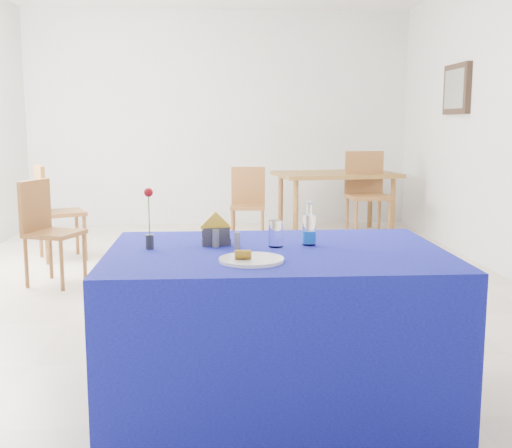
{
  "coord_description": "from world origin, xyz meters",
  "views": [
    {
      "loc": [
        -0.07,
        -5.07,
        1.36
      ],
      "look_at": [
        0.11,
        -2.32,
        0.92
      ],
      "focal_mm": 45.0,
      "sensor_mm": 36.0,
      "label": 1
    }
  ],
  "objects": [
    {
      "name": "plate",
      "position": [
        0.09,
        -2.35,
        0.77
      ],
      "size": [
        0.29,
        0.29,
        0.01
      ],
      "primitive_type": "cylinder",
      "color": "white",
      "rests_on": "blue_table"
    },
    {
      "name": "chair_win_b",
      "position": [
        -1.67,
        1.3,
        0.55
      ],
      "size": [
        0.56,
        0.56,
        0.95
      ],
      "rotation": [
        0.0,
        0.0,
        1.98
      ],
      "color": "brown",
      "rests_on": "floor"
    },
    {
      "name": "oak_table",
      "position": [
        1.41,
        2.65,
        0.68
      ],
      "size": [
        1.54,
        1.11,
        0.76
      ],
      "color": "olive",
      "rests_on": "floor"
    },
    {
      "name": "chair_bg_right",
      "position": [
        1.7,
        2.27,
        0.59
      ],
      "size": [
        0.48,
        0.48,
        1.02
      ],
      "rotation": [
        0.0,
        0.0,
        0.05
      ],
      "color": "brown",
      "rests_on": "floor"
    },
    {
      "name": "chair_win_a",
      "position": [
        -1.48,
        0.34,
        0.51
      ],
      "size": [
        0.51,
        0.51,
        0.88
      ],
      "rotation": [
        0.0,
        0.0,
        1.21
      ],
      "color": "brown",
      "rests_on": "floor"
    },
    {
      "name": "pepper_shaker",
      "position": [
        -0.07,
        -2.01,
        0.8
      ],
      "size": [
        0.03,
        0.03,
        0.08
      ],
      "primitive_type": "cylinder",
      "color": "slate",
      "rests_on": "blue_table"
    },
    {
      "name": "rose_vase",
      "position": [
        -0.38,
        -2.04,
        0.9
      ],
      "size": [
        0.04,
        0.04,
        0.29
      ],
      "color": "#28282D",
      "rests_on": "blue_table"
    },
    {
      "name": "room_shell",
      "position": [
        0.0,
        0.0,
        1.75
      ],
      "size": [
        7.0,
        7.0,
        7.0
      ],
      "color": "silver",
      "rests_on": "ground"
    },
    {
      "name": "picture_frame",
      "position": [
        2.47,
        1.6,
        1.7
      ],
      "size": [
        0.06,
        0.64,
        0.52
      ],
      "primitive_type": "cube",
      "color": "black",
      "rests_on": "room_shell"
    },
    {
      "name": "napkin_holder",
      "position": [
        -0.06,
        -1.97,
        0.81
      ],
      "size": [
        0.16,
        0.08,
        0.17
      ],
      "color": "#36363B",
      "rests_on": "blue_table"
    },
    {
      "name": "water_bottle",
      "position": [
        0.4,
        -1.98,
        0.83
      ],
      "size": [
        0.07,
        0.07,
        0.21
      ],
      "color": "white",
      "rests_on": "blue_table"
    },
    {
      "name": "blue_table",
      "position": [
        0.22,
        -2.09,
        0.38
      ],
      "size": [
        1.6,
        1.1,
        0.76
      ],
      "color": "#0F108F",
      "rests_on": "floor"
    },
    {
      "name": "chair_bg_left",
      "position": [
        0.31,
        2.08,
        0.5
      ],
      "size": [
        0.41,
        0.41,
        0.86
      ],
      "rotation": [
        0.0,
        0.0,
        -0.08
      ],
      "color": "brown",
      "rests_on": "floor"
    },
    {
      "name": "picture_art",
      "position": [
        2.44,
        1.6,
        1.7
      ],
      "size": [
        0.02,
        0.52,
        0.4
      ],
      "primitive_type": "cube",
      "color": "#998C66",
      "rests_on": "room_shell"
    },
    {
      "name": "drinking_glass",
      "position": [
        0.23,
        -2.03,
        0.82
      ],
      "size": [
        0.07,
        0.07,
        0.13
      ],
      "primitive_type": "cylinder",
      "color": "white",
      "rests_on": "blue_table"
    },
    {
      "name": "banana_pieces",
      "position": [
        0.05,
        -2.37,
        0.8
      ],
      "size": [
        0.07,
        0.04,
        0.04
      ],
      "color": "gold",
      "rests_on": "plate"
    },
    {
      "name": "salt_shaker",
      "position": [
        0.04,
        -2.08,
        0.8
      ],
      "size": [
        0.03,
        0.03,
        0.08
      ],
      "primitive_type": "cylinder",
      "color": "slate",
      "rests_on": "blue_table"
    },
    {
      "name": "floor",
      "position": [
        0.0,
        0.0,
        0.0
      ],
      "size": [
        7.0,
        7.0,
        0.0
      ],
      "primitive_type": "plane",
      "color": "beige",
      "rests_on": "ground"
    }
  ]
}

